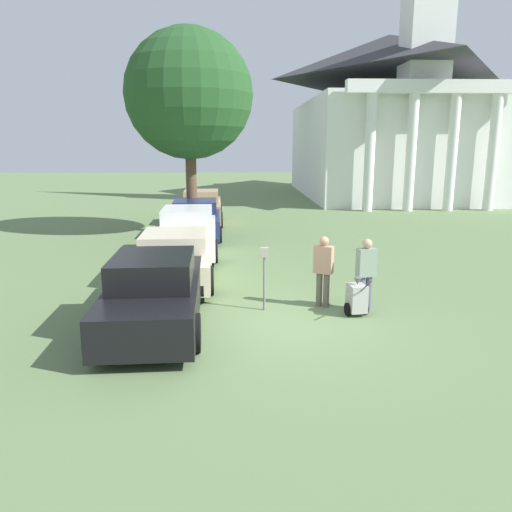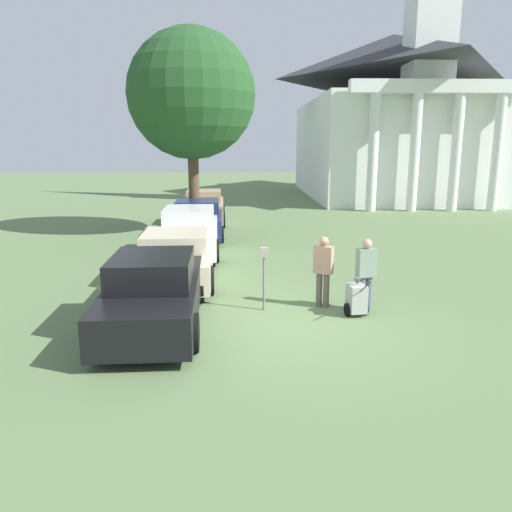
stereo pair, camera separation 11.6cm
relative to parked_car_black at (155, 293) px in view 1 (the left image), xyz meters
The scene contains 12 objects.
ground_plane 2.60m from the parked_car_black, ahead, with size 120.00×120.00×0.00m, color #607A4C.
parked_car_black is the anchor object (origin of this frame).
parked_car_cream 3.51m from the parked_car_black, 90.00° to the left, with size 2.22×4.83×1.37m.
parked_car_white 7.09m from the parked_car_black, 90.00° to the left, with size 2.16×5.10×1.58m.
parked_car_navy 10.34m from the parked_car_black, 90.00° to the left, with size 2.21×5.02×1.49m.
parked_car_tan 13.76m from the parked_car_black, 90.00° to the left, with size 2.09×4.70×1.58m.
parking_meter 2.47m from the parked_car_black, 21.30° to the left, with size 0.18×0.09×1.44m.
person_worker 3.80m from the parked_car_black, 16.69° to the left, with size 0.47×0.39×1.64m.
person_supervisor 4.61m from the parked_car_black, ahead, with size 0.46×0.31×1.63m.
equipment_cart 4.32m from the parked_car_black, ahead, with size 0.51×1.00×1.00m.
church 30.21m from the parked_car_black, 65.18° to the left, with size 11.78×18.74×25.02m.
shade_tree 12.10m from the parked_car_black, 91.06° to the left, with size 5.13×5.13×8.19m.
Camera 1 is at (-0.80, -9.73, 3.63)m, focal length 35.00 mm.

